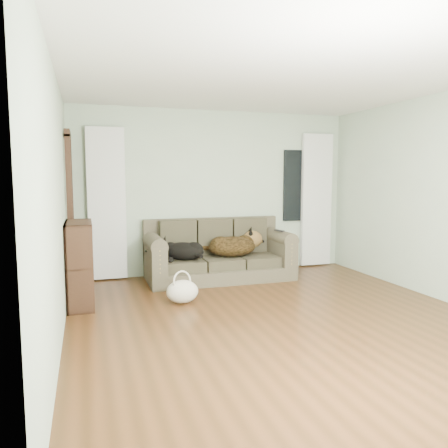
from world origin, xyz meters
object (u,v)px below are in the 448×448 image
object	(u,v)px
bookshelf	(80,264)
tote_bag	(182,290)
dog_shepherd	(234,247)
sofa	(219,250)
dog_black_lab	(181,251)

from	to	relation	value
bookshelf	tote_bag	bearing A→B (deg)	-16.01
dog_shepherd	tote_bag	bearing A→B (deg)	47.64
sofa	bookshelf	world-z (taller)	bookshelf
sofa	bookshelf	bearing A→B (deg)	-158.85
dog_shepherd	tote_bag	distance (m)	1.51
sofa	tote_bag	distance (m)	1.38
sofa	dog_black_lab	distance (m)	0.61
dog_black_lab	sofa	bearing A→B (deg)	41.62
dog_black_lab	tote_bag	bearing A→B (deg)	-66.22
sofa	tote_bag	size ratio (longest dim) A/B	5.49
dog_shepherd	bookshelf	xyz separation A→B (m)	(-2.23, -0.74, 0.01)
dog_black_lab	bookshelf	distance (m)	1.56
dog_black_lab	dog_shepherd	bearing A→B (deg)	37.80
sofa	dog_shepherd	distance (m)	0.24
bookshelf	sofa	bearing A→B (deg)	19.36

